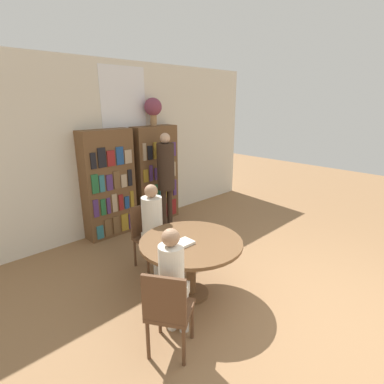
% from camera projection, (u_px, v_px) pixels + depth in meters
% --- Properties ---
extents(ground_plane, '(16.00, 16.00, 0.00)m').
position_uv_depth(ground_plane, '(338.00, 326.00, 3.22)').
color(ground_plane, olive).
extents(wall_back, '(6.40, 0.07, 3.00)m').
position_uv_depth(wall_back, '(126.00, 147.00, 5.51)').
color(wall_back, beige).
rests_on(wall_back, ground_plane).
extents(bookshelf_left, '(0.91, 0.34, 1.87)m').
position_uv_depth(bookshelf_left, '(109.00, 184.00, 5.21)').
color(bookshelf_left, brown).
rests_on(bookshelf_left, ground_plane).
extents(bookshelf_right, '(0.91, 0.34, 1.87)m').
position_uv_depth(bookshelf_right, '(155.00, 175.00, 5.89)').
color(bookshelf_right, brown).
rests_on(bookshelf_right, ground_plane).
extents(flower_vase, '(0.33, 0.33, 0.51)m').
position_uv_depth(flower_vase, '(153.00, 108.00, 5.53)').
color(flower_vase, '#997047').
rests_on(flower_vase, bookshelf_right).
extents(reading_table, '(1.23, 1.23, 0.74)m').
position_uv_depth(reading_table, '(191.00, 250.00, 3.58)').
color(reading_table, brown).
rests_on(reading_table, ground_plane).
extents(chair_near_camera, '(0.55, 0.55, 0.91)m').
position_uv_depth(chair_near_camera, '(168.00, 309.00, 2.72)').
color(chair_near_camera, brown).
rests_on(chair_near_camera, ground_plane).
extents(chair_left_side, '(0.42, 0.42, 0.91)m').
position_uv_depth(chair_left_side, '(147.00, 233.00, 4.29)').
color(chair_left_side, brown).
rests_on(chair_left_side, ground_plane).
extents(seated_reader_left, '(0.30, 0.39, 1.26)m').
position_uv_depth(seated_reader_left, '(154.00, 223.00, 4.10)').
color(seated_reader_left, beige).
rests_on(seated_reader_left, ground_plane).
extents(seated_reader_right, '(0.40, 0.37, 1.24)m').
position_uv_depth(seated_reader_right, '(173.00, 280.00, 2.84)').
color(seated_reader_right, silver).
rests_on(seated_reader_right, ground_plane).
extents(librarian_standing, '(0.31, 0.58, 1.79)m').
position_uv_depth(librarian_standing, '(166.00, 171.00, 5.40)').
color(librarian_standing, '#332319').
rests_on(librarian_standing, ground_plane).
extents(open_book_on_table, '(0.24, 0.18, 0.03)m').
position_uv_depth(open_book_on_table, '(183.00, 243.00, 3.45)').
color(open_book_on_table, silver).
rests_on(open_book_on_table, reading_table).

